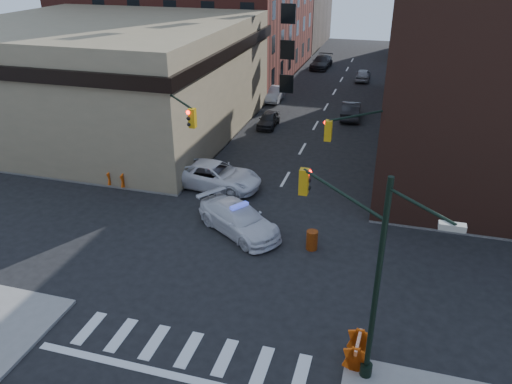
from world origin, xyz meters
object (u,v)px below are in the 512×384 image
Objects in this scene: pickup at (215,175)px; barricade_nw_a at (185,172)px; parked_car_enear at (351,110)px; barrel_road at (312,240)px; pedestrian_b at (122,162)px; barricade_se_a at (357,350)px; barrel_bank at (210,174)px; pedestrian_a at (185,156)px; parked_car_wfar at (275,94)px; parked_car_wnear at (269,119)px; police_car at (239,219)px.

pickup is 2.41m from barricade_nw_a.
parked_car_enear reaches higher than barricade_nw_a.
barrel_road is at bearing -24.29° from barricade_nw_a.
barricade_nw_a is at bearing 147.81° from barrel_road.
pedestrian_b is (-6.74, -0.13, 0.21)m from pickup.
pedestrian_b reaches higher than barricade_se_a.
barrel_bank is at bearing 44.67° from pickup.
barricade_nw_a is at bearing -39.20° from pedestrian_a.
pedestrian_a reaches higher than barricade_nw_a.
parked_car_wfar is 2.35× the size of pedestrian_b.
barricade_se_a is (11.34, -14.19, 0.22)m from barrel_bank.
parked_car_wfar reaches higher than barricade_nw_a.
pedestrian_a is (-3.16, -11.06, 0.44)m from parked_car_wnear.
barrel_bank is 0.68× the size of barricade_nw_a.
pickup is 5.80× the size of barrel_road.
pickup is 16.90m from barricade_se_a.
parked_car_enear is (3.63, 22.57, -0.02)m from police_car.
police_car is at bearing -56.26° from barrel_bank.
pedestrian_a is at bearing -96.68° from parked_car_wfar.
parked_car_wnear is 2.05× the size of pedestrian_b.
barricade_se_a is at bearing -20.09° from pedestrian_a.
barricade_se_a is at bearing -51.37° from barrel_bank.
parked_car_wfar reaches higher than barricade_se_a.
pedestrian_a is 13.01m from barrel_road.
pickup reaches higher than barrel_bank.
pedestrian_b is at bearing 48.93° from parked_car_enear.
pedestrian_a is 1.73m from barricade_nw_a.
police_car is 3.00× the size of pedestrian_a.
parked_car_enear is at bearing 85.76° from pedestrian_a.
pedestrian_b reaches higher than parked_car_wfar.
parked_car_wfar is at bearing -28.36° from parked_car_enear.
parked_car_wfar is (-4.60, 26.39, -0.10)m from police_car.
barrel_bank is at bearing 61.70° from parked_car_enear.
parked_car_wfar is 20.36m from barrel_bank.
barricade_nw_a is (-9.82, 6.18, 0.11)m from barrel_road.
parked_car_enear is at bearing -26.78° from parked_car_wfar.
pedestrian_b is (-13.62, -17.65, 0.28)m from parked_car_enear.
parked_car_wfar is 28.42m from barrel_road.
barricade_se_a is (11.90, -34.54, -0.05)m from parked_car_wfar.
pickup is 3.32× the size of pedestrian_a.
parked_car_enear reaches higher than parked_car_wfar.
barrel_bank is at bearing 41.58° from barricade_se_a.
barricade_se_a is at bearing -65.12° from pedestrian_b.
parked_car_wnear is at bearing 111.24° from barrel_road.
barricade_se_a is 18.82m from barricade_nw_a.
barricade_nw_a reaches higher than barrel_road.
police_car is 3.03× the size of pedestrian_b.
pedestrian_b is 21.68m from barricade_se_a.
parked_car_wfar reaches higher than barrel_bank.
pedestrian_a is (-6.24, 7.10, 0.27)m from police_car.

